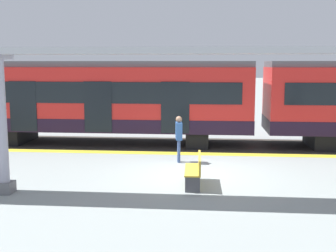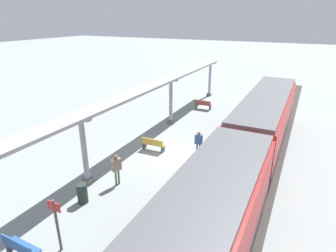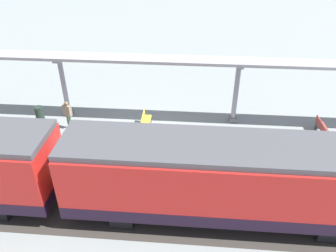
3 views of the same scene
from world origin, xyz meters
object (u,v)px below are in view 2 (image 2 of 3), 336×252
(bench_near_end, at_px, (203,105))
(bench_mid_platform, at_px, (21,248))
(passenger_waiting_near_edge, at_px, (199,141))
(canopy_pillar_second, at_px, (171,102))
(platform_info_sign, at_px, (57,221))
(canopy_pillar_nearest, at_px, (210,79))
(canopy_pillar_third, at_px, (84,151))
(train_near_carriage, at_px, (265,120))
(trash_bin, at_px, (82,193))
(passenger_by_the_benches, at_px, (116,166))
(bench_far_end, at_px, (153,144))

(bench_near_end, xyz_separation_m, bench_mid_platform, (-0.19, 19.41, 0.00))
(bench_near_end, xyz_separation_m, passenger_waiting_near_edge, (-2.96, 9.05, 0.56))
(canopy_pillar_second, height_order, platform_info_sign, canopy_pillar_second)
(bench_mid_platform, bearing_deg, platform_info_sign, -137.53)
(canopy_pillar_nearest, relative_size, canopy_pillar_third, 1.00)
(passenger_waiting_near_edge, bearing_deg, bench_near_end, -71.91)
(canopy_pillar_nearest, distance_m, canopy_pillar_second, 9.54)
(train_near_carriage, xyz_separation_m, bench_mid_platform, (6.06, 13.68, -1.39))
(train_near_carriage, bearing_deg, trash_bin, 57.94)
(bench_mid_platform, bearing_deg, canopy_pillar_second, -85.14)
(canopy_pillar_third, bearing_deg, train_near_carriage, -129.64)
(bench_near_end, height_order, trash_bin, trash_bin)
(canopy_pillar_second, relative_size, bench_mid_platform, 2.41)
(train_near_carriage, height_order, bench_mid_platform, train_near_carriage)
(train_near_carriage, xyz_separation_m, trash_bin, (6.38, 10.19, -1.35))
(canopy_pillar_second, relative_size, canopy_pillar_third, 1.00)
(bench_mid_platform, height_order, passenger_by_the_benches, passenger_by_the_benches)
(bench_near_end, height_order, passenger_waiting_near_edge, passenger_waiting_near_edge)
(canopy_pillar_third, xyz_separation_m, passenger_waiting_near_edge, (-4.02, -5.50, -0.83))
(canopy_pillar_second, xyz_separation_m, canopy_pillar_third, (0.00, 9.84, 0.00))
(canopy_pillar_nearest, relative_size, bench_near_end, 2.40)
(platform_info_sign, relative_size, passenger_waiting_near_edge, 1.37)
(canopy_pillar_nearest, distance_m, platform_info_sign, 23.47)
(train_near_carriage, xyz_separation_m, bench_far_end, (6.13, 3.97, -1.39))
(canopy_pillar_second, distance_m, canopy_pillar_third, 9.84)
(passenger_waiting_near_edge, height_order, passenger_by_the_benches, passenger_by_the_benches)
(bench_mid_platform, distance_m, passenger_by_the_benches, 5.48)
(train_near_carriage, xyz_separation_m, bench_near_end, (6.24, -5.72, -1.39))
(canopy_pillar_second, xyz_separation_m, platform_info_sign, (-2.22, 13.82, -0.51))
(trash_bin, bearing_deg, train_near_carriage, -122.06)
(bench_mid_platform, height_order, passenger_waiting_near_edge, passenger_waiting_near_edge)
(train_near_carriage, distance_m, passenger_by_the_benches, 10.12)
(bench_mid_platform, bearing_deg, canopy_pillar_third, -75.59)
(train_near_carriage, bearing_deg, canopy_pillar_second, -7.97)
(bench_far_end, height_order, platform_info_sign, platform_info_sign)
(train_near_carriage, relative_size, passenger_by_the_benches, 7.21)
(canopy_pillar_third, xyz_separation_m, bench_near_end, (-1.06, -14.54, -1.39))
(canopy_pillar_second, bearing_deg, bench_far_end, 103.28)
(canopy_pillar_third, distance_m, passenger_waiting_near_edge, 6.86)
(bench_near_end, bearing_deg, canopy_pillar_third, 85.82)
(bench_near_end, distance_m, platform_info_sign, 18.57)
(train_near_carriage, xyz_separation_m, passenger_waiting_near_edge, (3.29, 3.32, -0.82))
(canopy_pillar_nearest, xyz_separation_m, passenger_waiting_near_edge, (-4.02, 13.89, -0.83))
(bench_far_end, xyz_separation_m, trash_bin, (0.25, 6.22, 0.04))
(platform_info_sign, bearing_deg, bench_near_end, -86.42)
(canopy_pillar_nearest, height_order, passenger_waiting_near_edge, canopy_pillar_nearest)
(platform_info_sign, bearing_deg, passenger_by_the_benches, -80.75)
(canopy_pillar_nearest, relative_size, passenger_by_the_benches, 2.14)
(bench_far_end, bearing_deg, canopy_pillar_nearest, -85.36)
(bench_far_end, bearing_deg, canopy_pillar_second, -76.72)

